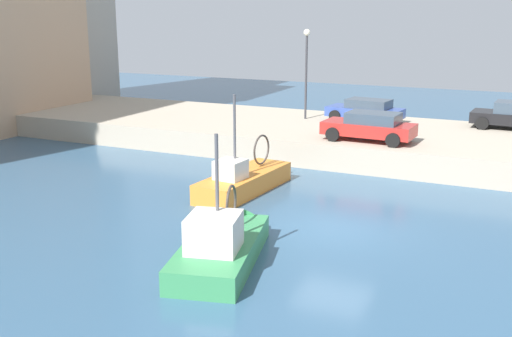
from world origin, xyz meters
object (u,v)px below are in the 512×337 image
Objects in this scene: parked_car_red at (370,126)px; parked_car_blue at (366,110)px; fishing_boat_green at (224,253)px; fishing_boat_orange at (248,187)px; quay_streetlamp at (306,59)px.

parked_car_blue is at bearing 17.39° from parked_car_red.
parked_car_red is (12.42, -0.92, 1.73)m from fishing_boat_green.
parked_car_red is at bearing -4.21° from fishing_boat_green.
fishing_boat_green is at bearing -159.74° from fishing_boat_orange.
quay_streetlamp reaches higher than parked_car_blue.
fishing_boat_green reaches higher than parked_car_red.
parked_car_blue is (10.56, -1.87, 1.75)m from fishing_boat_orange.
fishing_boat_green is at bearing 175.79° from parked_car_red.
fishing_boat_green is at bearing -167.07° from quay_streetlamp.
fishing_boat_orange is at bearing 150.18° from parked_car_red.
fishing_boat_orange reaches higher than fishing_boat_green.
quay_streetlamp is at bearing 7.92° from fishing_boat_orange.
parked_car_red is 1.01× the size of parked_car_blue.
parked_car_red is 6.93m from quay_streetlamp.
fishing_boat_green is 12.58m from parked_car_red.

